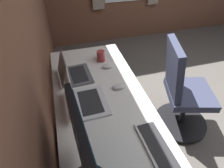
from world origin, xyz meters
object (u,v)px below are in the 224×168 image
at_px(coffee_mug, 101,56).
at_px(keyboard_main, 159,150).
at_px(laptop_left, 82,99).
at_px(mouse_main, 119,86).
at_px(laptop_leftmost, 72,72).
at_px(office_chair, 182,94).
at_px(mouse_spare, 108,66).
at_px(monitor_primary, 85,156).
at_px(drawer_pedestal, 107,156).

bearing_deg(coffee_mug, keyboard_main, -174.52).
xyz_separation_m(laptop_left, mouse_main, (0.10, -0.31, -0.04)).
relative_size(keyboard_main, mouse_main, 4.08).
bearing_deg(mouse_main, laptop_leftmost, 52.99).
bearing_deg(office_chair, mouse_spare, 69.67).
bearing_deg(mouse_main, monitor_primary, 151.26).
relative_size(laptop_leftmost, keyboard_main, 0.73).
xyz_separation_m(drawer_pedestal, keyboard_main, (-0.26, -0.24, 0.39)).
relative_size(laptop_leftmost, coffee_mug, 2.66).
bearing_deg(monitor_primary, office_chair, -55.60).
height_order(drawer_pedestal, mouse_main, mouse_main).
distance_m(monitor_primary, keyboard_main, 0.50).
distance_m(monitor_primary, mouse_main, 0.80).
height_order(laptop_leftmost, office_chair, office_chair).
xyz_separation_m(keyboard_main, coffee_mug, (1.03, 0.10, 0.04)).
bearing_deg(drawer_pedestal, coffee_mug, -10.78).
bearing_deg(laptop_left, laptop_leftmost, 4.22).
xyz_separation_m(laptop_leftmost, mouse_main, (-0.25, -0.33, -0.03)).
bearing_deg(monitor_primary, mouse_main, -28.74).
bearing_deg(monitor_primary, mouse_spare, -20.19).
distance_m(mouse_main, office_chair, 0.73).
relative_size(monitor_primary, mouse_spare, 4.74).
bearing_deg(keyboard_main, laptop_leftmost, 24.80).
height_order(laptop_leftmost, mouse_main, laptop_leftmost).
relative_size(mouse_spare, coffee_mug, 0.90).
height_order(monitor_primary, laptop_leftmost, monitor_primary).
bearing_deg(monitor_primary, coffee_mug, -16.40).
relative_size(mouse_main, mouse_spare, 1.00).
bearing_deg(drawer_pedestal, keyboard_main, -137.15).
distance_m(monitor_primary, laptop_left, 0.60).
bearing_deg(laptop_leftmost, monitor_primary, 178.02).
height_order(mouse_main, mouse_spare, same).
bearing_deg(monitor_primary, laptop_leftmost, -1.98).
relative_size(laptop_leftmost, office_chair, 0.32).
relative_size(coffee_mug, office_chair, 0.12).
height_order(keyboard_main, mouse_spare, mouse_spare).
bearing_deg(monitor_primary, laptop_left, -5.90).
xyz_separation_m(drawer_pedestal, laptop_leftmost, (0.58, 0.15, 0.43)).
relative_size(drawer_pedestal, laptop_left, 2.14).
bearing_deg(drawer_pedestal, office_chair, -66.32).
bearing_deg(mouse_spare, mouse_main, -178.17).
distance_m(monitor_primary, mouse_spare, 1.06).
xyz_separation_m(laptop_left, coffee_mug, (0.54, -0.27, -0.00)).
height_order(mouse_spare, coffee_mug, coffee_mug).
xyz_separation_m(drawer_pedestal, coffee_mug, (0.76, -0.15, 0.43)).
relative_size(laptop_left, office_chair, 0.34).
bearing_deg(office_chair, coffee_mug, 61.54).
bearing_deg(coffee_mug, monitor_primary, 163.60).
bearing_deg(laptop_leftmost, drawer_pedestal, -165.91).
relative_size(laptop_leftmost, laptop_left, 0.95).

